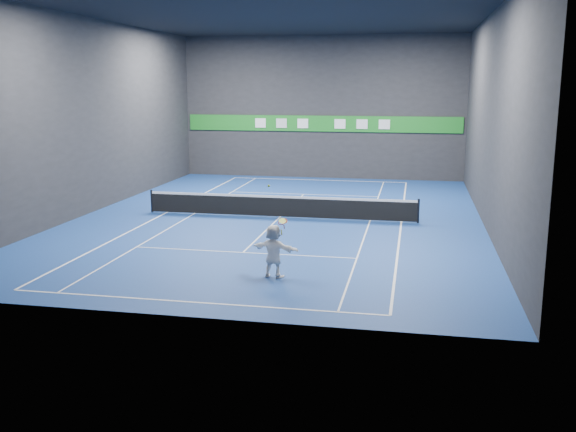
% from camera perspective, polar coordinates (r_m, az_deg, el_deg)
% --- Properties ---
extents(ground, '(26.00, 26.00, 0.00)m').
position_cam_1_polar(ground, '(29.29, -0.75, -0.12)').
color(ground, navy).
rests_on(ground, ground).
extents(ceiling, '(26.00, 26.00, 0.00)m').
position_cam_1_polar(ceiling, '(28.84, -0.80, 17.67)').
color(ceiling, black).
rests_on(ceiling, ground).
extents(wall_back, '(18.00, 0.10, 9.00)m').
position_cam_1_polar(wall_back, '(41.51, 3.01, 9.58)').
color(wall_back, '#262629').
rests_on(wall_back, ground).
extents(wall_front, '(18.00, 0.10, 9.00)m').
position_cam_1_polar(wall_front, '(16.26, -10.39, 6.30)').
color(wall_front, '#262629').
rests_on(wall_front, ground).
extents(wall_left, '(0.10, 26.00, 9.00)m').
position_cam_1_polar(wall_left, '(31.83, -17.01, 8.49)').
color(wall_left, '#262629').
rests_on(wall_left, ground).
extents(wall_right, '(0.10, 26.00, 9.00)m').
position_cam_1_polar(wall_right, '(28.26, 17.57, 8.13)').
color(wall_right, '#262629').
rests_on(wall_right, ground).
extents(baseline_near, '(10.98, 0.08, 0.01)m').
position_cam_1_polar(baseline_near, '(18.23, -8.59, -7.57)').
color(baseline_near, white).
rests_on(baseline_near, ground).
extents(baseline_far, '(10.98, 0.08, 0.01)m').
position_cam_1_polar(baseline_far, '(40.82, 2.72, 3.21)').
color(baseline_far, white).
rests_on(baseline_far, ground).
extents(sideline_doubles_left, '(0.08, 23.78, 0.01)m').
position_cam_1_polar(sideline_doubles_left, '(30.88, -10.76, 0.29)').
color(sideline_doubles_left, white).
rests_on(sideline_doubles_left, ground).
extents(sideline_doubles_right, '(0.08, 23.78, 0.01)m').
position_cam_1_polar(sideline_doubles_right, '(28.68, 10.05, -0.54)').
color(sideline_doubles_right, white).
rests_on(sideline_doubles_right, ground).
extents(sideline_singles_left, '(0.06, 23.78, 0.01)m').
position_cam_1_polar(sideline_singles_left, '(30.40, -8.35, 0.20)').
color(sideline_singles_left, white).
rests_on(sideline_singles_left, ground).
extents(sideline_singles_right, '(0.06, 23.78, 0.01)m').
position_cam_1_polar(sideline_singles_right, '(28.74, 7.30, -0.43)').
color(sideline_singles_right, white).
rests_on(sideline_singles_right, ground).
extents(service_line_near, '(8.23, 0.06, 0.01)m').
position_cam_1_polar(service_line_near, '(23.23, -4.03, -3.25)').
color(service_line_near, white).
rests_on(service_line_near, ground).
extents(service_line_far, '(8.23, 0.06, 0.01)m').
position_cam_1_polar(service_line_far, '(35.47, 1.40, 1.95)').
color(service_line_far, white).
rests_on(service_line_far, ground).
extents(center_service_line, '(0.06, 12.80, 0.01)m').
position_cam_1_polar(center_service_line, '(29.29, -0.75, -0.11)').
color(center_service_line, white).
rests_on(center_service_line, ground).
extents(player, '(1.64, 0.88, 1.69)m').
position_cam_1_polar(player, '(20.07, -1.28, -3.13)').
color(player, white).
rests_on(player, ground).
extents(tennis_ball, '(0.07, 0.07, 0.07)m').
position_cam_1_polar(tennis_ball, '(19.77, -1.72, 2.70)').
color(tennis_ball, '#DCFA29').
rests_on(tennis_ball, player).
extents(tennis_net, '(12.50, 0.10, 1.07)m').
position_cam_1_polar(tennis_net, '(29.19, -0.75, 0.92)').
color(tennis_net, black).
rests_on(tennis_net, ground).
extents(sponsor_banner, '(17.64, 0.11, 1.00)m').
position_cam_1_polar(sponsor_banner, '(41.49, 2.99, 8.20)').
color(sponsor_banner, '#1B7F23').
rests_on(sponsor_banner, wall_back).
extents(tennis_racket, '(0.39, 0.35, 0.57)m').
position_cam_1_polar(tennis_racket, '(19.85, -0.48, -0.63)').
color(tennis_racket, red).
rests_on(tennis_racket, player).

